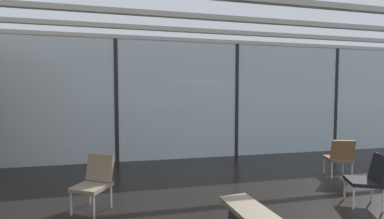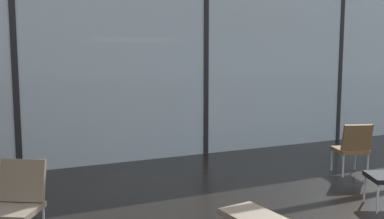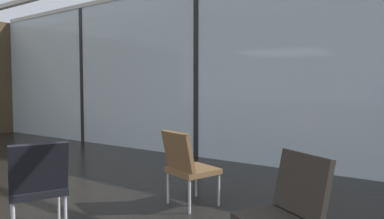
{
  "view_description": "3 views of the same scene",
  "coord_description": "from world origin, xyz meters",
  "px_view_note": "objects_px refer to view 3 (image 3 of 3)",
  "views": [
    {
      "loc": [
        -2.98,
        -2.13,
        1.84
      ],
      "look_at": [
        -1.05,
        6.69,
        1.35
      ],
      "focal_mm": 24.03,
      "sensor_mm": 36.0,
      "label": 1
    },
    {
      "loc": [
        -3.75,
        -2.32,
        1.9
      ],
      "look_at": [
        -0.64,
        4.43,
        1.01
      ],
      "focal_mm": 39.29,
      "sensor_mm": 36.0,
      "label": 2
    },
    {
      "loc": [
        3.66,
        -0.35,
        1.33
      ],
      "look_at": [
        -1.29,
        6.91,
        0.81
      ],
      "focal_mm": 31.46,
      "sensor_mm": 36.0,
      "label": 3
    }
  ],
  "objects_px": {
    "parked_airplane": "(259,73)",
    "lounge_chair_3": "(38,182)",
    "lounge_chair_1": "(187,163)",
    "lounge_chair_0": "(288,207)"
  },
  "relations": [
    {
      "from": "parked_airplane",
      "to": "lounge_chair_3",
      "type": "height_order",
      "value": "parked_airplane"
    },
    {
      "from": "lounge_chair_1",
      "to": "lounge_chair_0",
      "type": "bearing_deg",
      "value": 169.98
    },
    {
      "from": "lounge_chair_0",
      "to": "lounge_chair_1",
      "type": "xyz_separation_m",
      "value": [
        -1.41,
        0.76,
        0.0
      ]
    },
    {
      "from": "lounge_chair_0",
      "to": "parked_airplane",
      "type": "bearing_deg",
      "value": 145.41
    },
    {
      "from": "parked_airplane",
      "to": "lounge_chair_0",
      "type": "xyz_separation_m",
      "value": [
        3.7,
        -8.13,
        -1.38
      ]
    },
    {
      "from": "lounge_chair_0",
      "to": "lounge_chair_1",
      "type": "relative_size",
      "value": 1.0
    },
    {
      "from": "parked_airplane",
      "to": "lounge_chair_3",
      "type": "relative_size",
      "value": 15.42
    },
    {
      "from": "parked_airplane",
      "to": "lounge_chair_3",
      "type": "distance_m",
      "value": 9.0
    },
    {
      "from": "lounge_chair_3",
      "to": "parked_airplane",
      "type": "bearing_deg",
      "value": -143.73
    },
    {
      "from": "lounge_chair_0",
      "to": "lounge_chair_1",
      "type": "bearing_deg",
      "value": -177.36
    }
  ]
}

